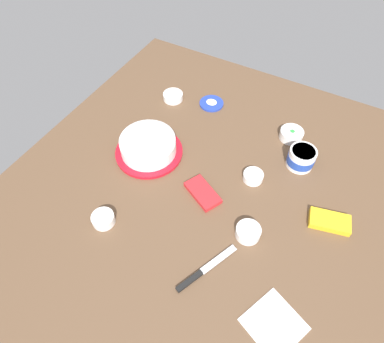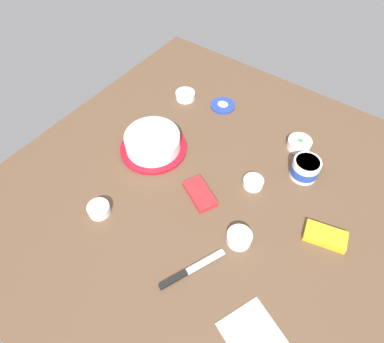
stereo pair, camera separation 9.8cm
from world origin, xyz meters
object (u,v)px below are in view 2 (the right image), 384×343
object	(u,v)px
sprinkle_bowl_green	(299,143)
candy_box_lower	(325,236)
sprinkle_bowl_yellow	(185,95)
frosting_tub	(305,168)
sprinkle_bowl_blue	(239,238)
paper_napkin	(252,333)
sprinkle_bowl_rainbow	(99,209)
candy_box_upper	(200,194)
frosted_cake	(153,142)
sprinkle_bowl_orange	(253,182)
spreading_knife	(187,272)
frosting_tub_lid	(223,105)

from	to	relation	value
sprinkle_bowl_green	candy_box_lower	distance (m)	0.42
candy_box_lower	sprinkle_bowl_green	bearing A→B (deg)	113.79
sprinkle_bowl_yellow	frosting_tub	bearing A→B (deg)	-8.85
sprinkle_bowl_blue	candy_box_lower	xyz separation A→B (m)	(0.23, 0.18, -0.01)
frosting_tub	paper_napkin	xyz separation A→B (m)	(0.12, -0.61, -0.04)
sprinkle_bowl_rainbow	candy_box_upper	world-z (taller)	sprinkle_bowl_rainbow
frosted_cake	sprinkle_bowl_orange	xyz separation A→B (m)	(0.42, 0.08, -0.03)
spreading_knife	sprinkle_bowl_yellow	bearing A→B (deg)	126.90
sprinkle_bowl_orange	candy_box_lower	world-z (taller)	sprinkle_bowl_orange
sprinkle_bowl_rainbow	candy_box_lower	world-z (taller)	sprinkle_bowl_rainbow
sprinkle_bowl_yellow	candy_box_lower	distance (m)	0.87
frosting_tub_lid	paper_napkin	bearing A→B (deg)	-52.39
spreading_knife	candy_box_lower	xyz separation A→B (m)	(0.30, 0.37, 0.01)
frosted_cake	candy_box_lower	distance (m)	0.73
sprinkle_bowl_orange	frosting_tub	bearing A→B (deg)	49.36
sprinkle_bowl_orange	sprinkle_bowl_yellow	distance (m)	0.57
sprinkle_bowl_blue	sprinkle_bowl_yellow	distance (m)	0.76
frosted_cake	sprinkle_bowl_orange	bearing A→B (deg)	10.93
spreading_knife	sprinkle_bowl_blue	bearing A→B (deg)	69.01
frosting_tub	paper_napkin	size ratio (longest dim) A/B	0.71
spreading_knife	sprinkle_bowl_yellow	size ratio (longest dim) A/B	2.48
paper_napkin	sprinkle_bowl_yellow	bearing A→B (deg)	136.98
frosting_tub_lid	sprinkle_bowl_rainbow	world-z (taller)	sprinkle_bowl_rainbow
sprinkle_bowl_orange	paper_napkin	size ratio (longest dim) A/B	0.51
sprinkle_bowl_blue	spreading_knife	bearing A→B (deg)	-110.99
frosting_tub	sprinkle_bowl_rainbow	world-z (taller)	frosting_tub
sprinkle_bowl_blue	candy_box_lower	size ratio (longest dim) A/B	0.62
frosting_tub	sprinkle_bowl_blue	size ratio (longest dim) A/B	1.25
sprinkle_bowl_yellow	sprinkle_bowl_rainbow	world-z (taller)	sprinkle_bowl_rainbow
sprinkle_bowl_green	spreading_knife	bearing A→B (deg)	-94.34
frosted_cake	sprinkle_bowl_yellow	world-z (taller)	frosted_cake
sprinkle_bowl_green	sprinkle_bowl_rainbow	world-z (taller)	sprinkle_bowl_green
spreading_knife	sprinkle_bowl_orange	size ratio (longest dim) A/B	2.92
sprinkle_bowl_rainbow	candy_box_upper	size ratio (longest dim) A/B	0.55
frosted_cake	frosting_tub_lid	bearing A→B (deg)	77.38
frosting_tub	sprinkle_bowl_yellow	bearing A→B (deg)	171.15
sprinkle_bowl_green	candy_box_lower	size ratio (longest dim) A/B	0.70
sprinkle_bowl_blue	candy_box_upper	world-z (taller)	sprinkle_bowl_blue
frosting_tub_lid	candy_box_lower	bearing A→B (deg)	-29.31
candy_box_upper	sprinkle_bowl_green	bearing A→B (deg)	93.68
frosted_cake	paper_napkin	size ratio (longest dim) A/B	1.81
frosting_tub	spreading_knife	world-z (taller)	frosting_tub
sprinkle_bowl_blue	candy_box_upper	bearing A→B (deg)	160.80
frosting_tub	frosting_tub_lid	distance (m)	0.49
frosting_tub_lid	sprinkle_bowl_blue	world-z (taller)	sprinkle_bowl_blue
sprinkle_bowl_rainbow	candy_box_upper	bearing A→B (deg)	47.26
spreading_knife	sprinkle_bowl_yellow	distance (m)	0.85
frosting_tub_lid	sprinkle_bowl_rainbow	xyz separation A→B (m)	(-0.05, -0.73, 0.01)
frosting_tub_lid	candy_box_upper	bearing A→B (deg)	-66.88
candy_box_upper	paper_napkin	distance (m)	0.50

